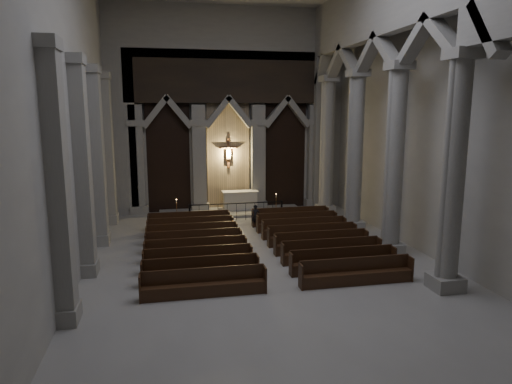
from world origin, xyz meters
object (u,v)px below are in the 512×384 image
altar (240,200)px  candle_stand_right (276,209)px  altar_rail (236,209)px  candle_stand_left (177,216)px  pews (257,245)px  worshipper (255,216)px

altar → candle_stand_right: (1.92, -1.38, -0.36)m
altar_rail → candle_stand_left: candle_stand_left is taller
candle_stand_left → pews: bearing=-61.0°
candle_stand_right → worshipper: candle_stand_right is taller
candle_stand_left → candle_stand_right: 5.85m
pews → candle_stand_left: bearing=119.0°
worshipper → altar_rail: bearing=137.6°
altar → candle_stand_left: bearing=-150.3°
altar_rail → worshipper: worshipper is taller
altar_rail → candle_stand_left: bearing=177.5°
pews → altar_rail: bearing=90.0°
altar_rail → pews: bearing=-90.0°
worshipper → altar: bearing=116.1°
pews → candle_stand_right: bearing=69.6°
candle_stand_right → pews: candle_stand_right is taller
candle_stand_right → pews: (-2.51, -6.75, -0.04)m
pews → worshipper: size_ratio=7.88×
candle_stand_left → worshipper: bearing=-24.5°
altar_rail → candle_stand_right: candle_stand_right is taller
altar → pews: altar is taller
altar_rail → candle_stand_right: 2.71m
altar → pews: 8.16m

